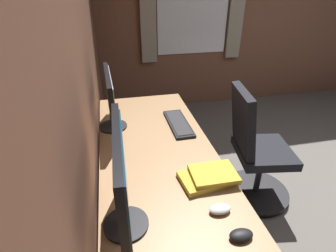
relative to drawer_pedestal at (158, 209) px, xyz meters
The scene contains 14 objects.
wall_back 1.04m from the drawer_pedestal, 96.93° to the left, with size 5.31×0.10×2.60m, color brown.
wall_right 3.20m from the drawer_pedestal, 39.54° to the right, with size 0.10×5.19×2.60m, color brown.
window_panel 2.65m from the drawer_pedestal, 21.38° to the right, with size 0.02×0.94×1.09m, color white.
curtain_near 2.88m from the drawer_pedestal, 33.32° to the right, with size 0.05×0.20×1.25m, color #9E937F.
curtain_far 2.48m from the drawer_pedestal, ahead, with size 0.05×0.20×1.25m, color #9E937F.
desk 0.32m from the drawer_pedestal, 33.95° to the right, with size 1.93×0.72×0.73m.
drawer_pedestal is the anchor object (origin of this frame).
monitor_primary 0.82m from the drawer_pedestal, 25.18° to the left, with size 0.55×0.20×0.40m.
monitor_secondary 0.80m from the drawer_pedestal, 153.15° to the left, with size 0.55×0.20×0.47m.
keyboard_main 0.63m from the drawer_pedestal, 29.45° to the right, with size 0.42×0.15×0.02m.
mouse_main 0.63m from the drawer_pedestal, 152.59° to the right, with size 0.06×0.10×0.03m, color silver.
mouse_spare 0.75m from the drawer_pedestal, 156.30° to the right, with size 0.06×0.10×0.03m, color black.
book_stack_near 0.52m from the drawer_pedestal, 129.12° to the right, with size 0.22×0.32×0.05m.
office_chair 0.92m from the drawer_pedestal, 69.34° to the right, with size 0.56×0.58×0.97m.
Camera 1 is at (-1.19, 2.15, 1.69)m, focal length 28.29 mm.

